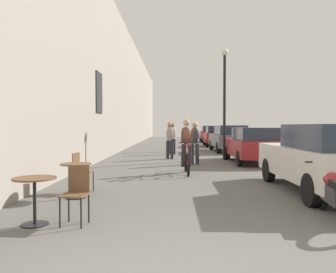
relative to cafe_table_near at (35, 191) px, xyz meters
name	(u,v)px	position (x,y,z in m)	size (l,w,h in m)	color
building_facade_left	(105,75)	(-1.26, 11.71, 3.49)	(0.54, 68.00, 8.02)	gray
cafe_table_near	(35,191)	(0.00, 0.00, 0.00)	(0.64, 0.64, 0.72)	black
cafe_chair_near_toward_street	(76,190)	(0.61, 0.08, 0.00)	(0.42, 0.42, 0.89)	black
cafe_table_mid	(76,173)	(0.07, 1.92, 0.00)	(0.64, 0.64, 0.72)	black
cafe_chair_mid_toward_street	(80,169)	(0.00, 2.54, 0.00)	(0.44, 0.44, 0.89)	black
cyclist_on_bicycle	(187,148)	(2.52, 5.68, 0.29)	(0.52, 1.76, 1.74)	black
pedestrian_near	(195,140)	(2.93, 8.15, 0.41)	(0.35, 0.26, 1.66)	#26262D
pedestrian_mid	(170,138)	(1.94, 10.30, 0.42)	(0.38, 0.29, 1.66)	#26262D
pedestrian_far	(172,137)	(2.04, 12.80, 0.42)	(0.34, 0.25, 1.66)	#26262D
pedestrian_furthest	(170,135)	(1.91, 14.70, 0.47)	(0.37, 0.29, 1.75)	#26262D
street_lamp	(225,89)	(4.35, 9.99, 2.59)	(0.32, 0.32, 4.90)	black
parked_car_nearest	(325,157)	(5.48, 2.54, 0.27)	(1.83, 4.31, 1.53)	beige
parked_car_second	(252,145)	(5.30, 8.75, 0.22)	(1.76, 4.05, 1.43)	maroon
parked_car_third	(229,138)	(5.33, 14.76, 0.27)	(1.89, 4.33, 1.53)	#595960
parked_car_fourth	(216,136)	(5.29, 20.23, 0.25)	(1.83, 4.19, 1.48)	maroon
parked_car_fifth	(210,134)	(5.52, 26.53, 0.26)	(1.89, 4.30, 1.51)	maroon
parked_motorcycle	(335,194)	(4.69, 0.38, -0.12)	(0.62, 2.14, 0.92)	black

